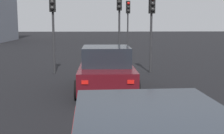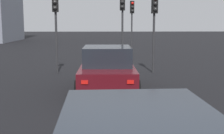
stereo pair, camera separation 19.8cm
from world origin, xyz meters
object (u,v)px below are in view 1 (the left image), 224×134
at_px(traffic_light_far_right, 128,16).
at_px(car_maroon_lead, 106,70).
at_px(traffic_light_near_right, 53,16).
at_px(traffic_light_near_left, 152,17).
at_px(traffic_light_far_left, 119,15).

bearing_deg(traffic_light_far_right, car_maroon_lead, -17.77).
height_order(car_maroon_lead, traffic_light_near_right, traffic_light_near_right).
height_order(car_maroon_lead, traffic_light_near_left, traffic_light_near_left).
bearing_deg(car_maroon_lead, traffic_light_far_right, -9.36).
distance_m(car_maroon_lead, traffic_light_near_right, 4.92).
distance_m(car_maroon_lead, traffic_light_far_left, 6.55).
relative_size(traffic_light_near_right, traffic_light_far_left, 0.96).
height_order(traffic_light_near_right, traffic_light_far_right, traffic_light_far_right).
relative_size(traffic_light_near_left, traffic_light_near_right, 0.98).
bearing_deg(traffic_light_near_right, traffic_light_near_left, 89.78).
distance_m(traffic_light_far_left, traffic_light_far_right, 5.50).
bearing_deg(traffic_light_near_left, traffic_light_far_left, -155.37).
bearing_deg(traffic_light_far_left, traffic_light_near_right, -47.11).
height_order(traffic_light_far_left, traffic_light_far_right, traffic_light_far_right).
bearing_deg(traffic_light_near_right, car_maroon_lead, 32.02).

